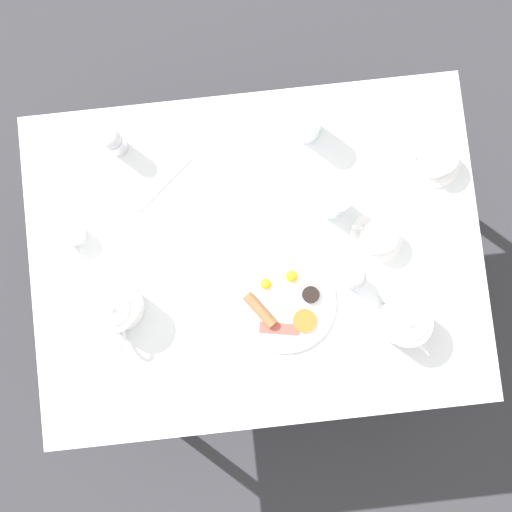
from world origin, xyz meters
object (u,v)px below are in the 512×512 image
Objects in this scene: teapot_far at (117,309)px; creamer_jug at (72,235)px; pepper_grinder at (354,278)px; breakfast_plate at (284,302)px; teacup_with_saucer_left at (437,160)px; water_glass_short at (334,202)px; teapot_near at (404,322)px; water_glass_tall at (308,124)px; fork_by_plate at (245,216)px; knife_by_plate at (165,183)px; salt_grinder at (114,142)px; teacup_with_saucer_right at (377,237)px.

creamer_jug is at bearing 25.27° from teapot_far.
pepper_grinder is at bearing 74.78° from creamer_jug.
breakfast_plate is 1.88× the size of teacup_with_saucer_left.
water_glass_short is (0.09, -0.28, 0.04)m from teacup_with_saucer_left.
water_glass_tall is (-0.53, -0.18, 0.01)m from teapot_near.
fork_by_plate is (-0.21, 0.34, -0.05)m from teapot_far.
fork_by_plate is at bearing -89.41° from water_glass_short.
teapot_near reaches higher than fork_by_plate.
creamer_jug reaches higher than knife_by_plate.
teapot_far is 1.81× the size of salt_grinder.
teapot_near is at bearing -19.66° from teacup_with_saucer_left.
pepper_grinder reaches higher than teacup_with_saucer_left.
water_glass_tall reaches higher than teacup_with_saucer_left.
teacup_with_saucer_left reaches higher than breakfast_plate.
creamer_jug is at bearing -84.53° from teacup_with_saucer_left.
teapot_far is 2.55× the size of creamer_jug.
pepper_grinder reaches higher than knife_by_plate.
creamer_jug is 0.49× the size of knife_by_plate.
pepper_grinder is (0.20, 0.03, -0.01)m from water_glass_short.
water_glass_short is at bearing 11.04° from water_glass_tall.
creamer_jug reaches higher than fork_by_plate.
fork_by_plate is (0.21, -0.19, -0.06)m from water_glass_tall.
creamer_jug is 0.71× the size of pepper_grinder.
teacup_with_saucer_left reaches higher than creamer_jug.
water_glass_tall reaches higher than salt_grinder.
breakfast_plate is 0.44m from knife_by_plate.
teacup_with_saucer_right is at bearing 142.75° from pepper_grinder.
teacup_with_saucer_right is 0.15m from water_glass_short.
creamer_jug is 0.71× the size of salt_grinder.
pepper_grinder is at bearing 52.97° from fork_by_plate.
creamer_jug is at bearing -96.65° from teacup_with_saucer_right.
teapot_near is 0.16m from pepper_grinder.
teapot_far is at bearing -127.21° from teapot_near.
teapot_far reaches higher than water_glass_tall.
salt_grinder is at bearing -90.87° from water_glass_tall.
knife_by_plate is (0.11, 0.11, -0.06)m from salt_grinder.
water_glass_tall is 1.08× the size of salt_grinder.
teapot_near is 1.65× the size of salt_grinder.
pepper_grinder is at bearing -41.90° from teacup_with_saucer_left.
teacup_with_saucer_right is 0.13m from pepper_grinder.
water_glass_short is at bearing 68.14° from salt_grinder.
teapot_far is 0.91m from teacup_with_saucer_left.
water_glass_tall is 0.81× the size of fork_by_plate.
teapot_near is 2.32× the size of creamer_jug.
fork_by_plate is at bearing -41.59° from water_glass_tall.
teapot_near is 1.65× the size of pepper_grinder.
teapot_far is 0.68m from water_glass_tall.
teacup_with_saucer_right is 1.21× the size of pepper_grinder.
teacup_with_saucer_right is 1.70× the size of creamer_jug.
teapot_near is 0.49m from fork_by_plate.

